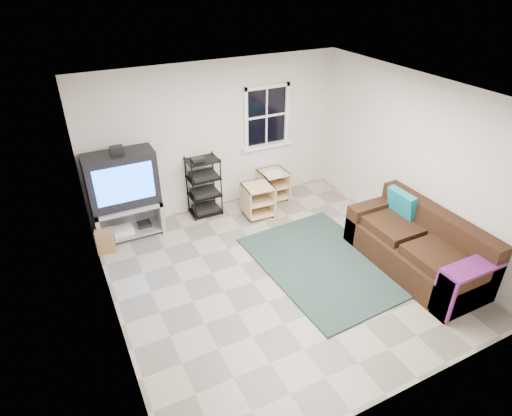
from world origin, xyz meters
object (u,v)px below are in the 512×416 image
side_table_right (272,182)px  sofa (418,248)px  tv_unit (123,188)px  av_rack (204,190)px  side_table_left (257,198)px

side_table_right → sofa: 2.96m
sofa → tv_unit: bearing=142.0°
av_rack → side_table_left: bearing=-27.5°
tv_unit → side_table_left: 2.27m
av_rack → tv_unit: bearing=-177.0°
tv_unit → sofa: (3.56, -2.78, -0.52)m
av_rack → sofa: (2.21, -2.85, -0.13)m
side_table_left → sofa: sofa is taller
side_table_left → side_table_right: bearing=37.2°
av_rack → side_table_right: av_rack is taller
side_table_right → sofa: sofa is taller
side_table_left → av_rack: bearing=152.5°
side_table_left → side_table_right: side_table_left is taller
sofa → side_table_left: bearing=119.9°
tv_unit → side_table_right: tv_unit is taller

